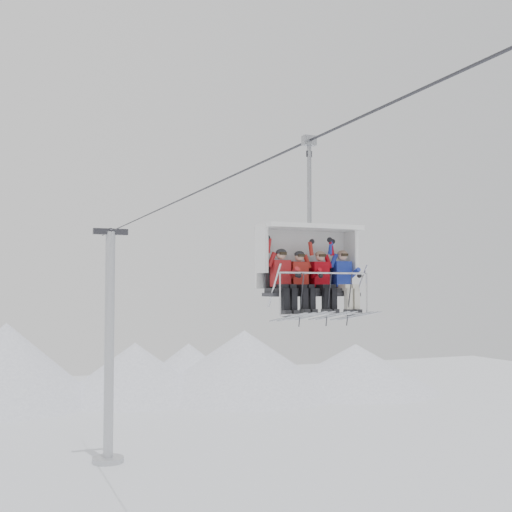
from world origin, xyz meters
name	(u,v)px	position (x,y,z in m)	size (l,w,h in m)	color
ridgeline	(49,372)	(-1.58, 42.05, 2.84)	(72.00, 21.00, 7.00)	white
lift_tower_right	(109,361)	(0.00, 22.00, 5.78)	(2.00, 1.80, 13.48)	#ACAEB4
haul_cable	(256,165)	(0.00, 0.00, 13.30)	(0.06, 0.06, 50.00)	#2F2F35
chairlift_carrier	(307,259)	(0.00, -2.96, 10.65)	(2.28, 1.17, 3.98)	black
skier_far_left	(283,279)	(-0.74, -3.26, 10.19)	(0.39, 1.69, 1.56)	#A91C1F
skier_center_left	(301,280)	(-0.30, -3.27, 10.17)	(0.37, 1.69, 1.50)	#A32119
skier_center_right	(322,280)	(0.22, -3.26, 10.18)	(0.38, 1.69, 1.52)	#A60510
skier_far_right	(344,280)	(0.78, -3.26, 10.19)	(0.39, 1.69, 1.56)	#1C31A0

